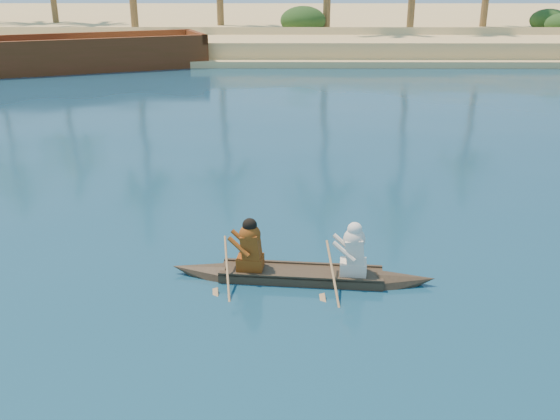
# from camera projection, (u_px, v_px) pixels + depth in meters

# --- Properties ---
(sandy_embankment) EXTENTS (150.00, 51.00, 1.50)m
(sandy_embankment) POSITION_uv_depth(u_px,v_px,m) (203.00, 25.00, 58.45)
(sandy_embankment) COLOR #D4B477
(sandy_embankment) RESTS_ON ground
(shrub_cluster) EXTENTS (100.00, 6.00, 2.40)m
(shrub_cluster) POSITION_uv_depth(u_px,v_px,m) (175.00, 32.00, 43.83)
(shrub_cluster) COLOR #1D3915
(shrub_cluster) RESTS_ON ground
(canoe) EXTENTS (4.70, 1.08, 1.29)m
(canoe) POSITION_uv_depth(u_px,v_px,m) (301.00, 267.00, 10.95)
(canoe) COLOR #3B2F20
(canoe) RESTS_ON ground
(barge_mid) EXTENTS (13.48, 8.75, 2.14)m
(barge_mid) POSITION_uv_depth(u_px,v_px,m) (89.00, 55.00, 35.14)
(barge_mid) COLOR #622815
(barge_mid) RESTS_ON ground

